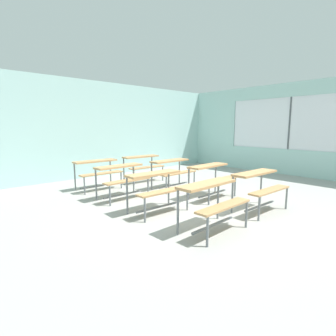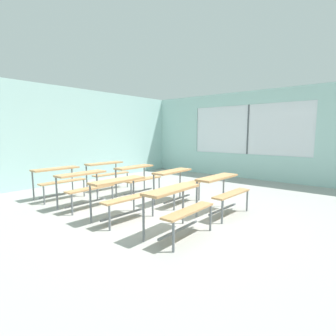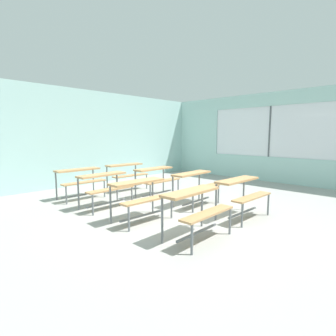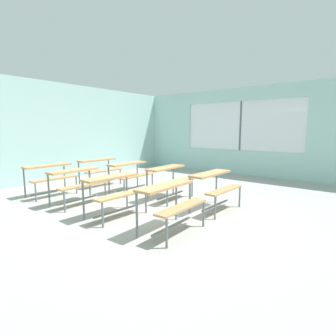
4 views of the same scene
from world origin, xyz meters
TOP-DOWN VIEW (x-y plane):
  - ground at (0.00, 0.00)m, footprint 10.00×9.00m
  - wall_back at (0.00, 4.50)m, footprint 10.00×0.12m
  - wall_right at (5.00, -0.13)m, footprint 0.12×9.00m
  - desk_bench_r0c0 at (-0.71, -0.88)m, footprint 1.12×0.62m
  - desk_bench_r0c1 at (0.73, -0.86)m, footprint 1.11×0.62m
  - desk_bench_r1c0 at (-0.76, 0.38)m, footprint 1.11×0.62m
  - desk_bench_r1c1 at (0.79, 0.33)m, footprint 1.13×0.64m
  - desk_bench_r2c0 at (-0.75, 1.63)m, footprint 1.12×0.63m
  - desk_bench_r2c1 at (0.74, 1.56)m, footprint 1.11×0.61m
  - desk_bench_r3c0 at (-0.73, 2.79)m, footprint 1.10×0.60m
  - desk_bench_r3c1 at (0.73, 2.83)m, footprint 1.13×0.64m

SIDE VIEW (x-z plane):
  - ground at x=0.00m, z-range -0.05..0.00m
  - desk_bench_r0c0 at x=-0.71m, z-range 0.19..0.93m
  - desk_bench_r0c1 at x=0.73m, z-range 0.19..0.93m
  - desk_bench_r1c0 at x=-0.76m, z-range 0.19..0.93m
  - desk_bench_r1c1 at x=0.79m, z-range 0.19..0.93m
  - desk_bench_r2c0 at x=-0.75m, z-range 0.19..0.93m
  - desk_bench_r2c1 at x=0.74m, z-range 0.19..0.93m
  - desk_bench_r3c0 at x=-0.73m, z-range 0.19..0.93m
  - desk_bench_r3c1 at x=0.73m, z-range 0.19..0.93m
  - wall_right at x=5.00m, z-range -0.05..2.95m
  - wall_back at x=0.00m, z-range 0.00..3.00m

